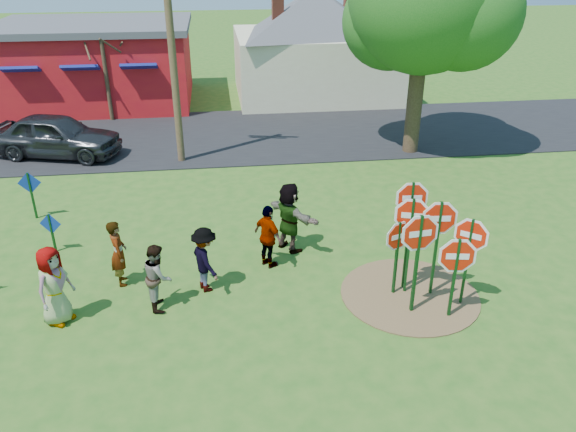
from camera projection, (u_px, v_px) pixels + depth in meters
name	position (u px, v px, depth m)	size (l,w,h in m)	color
ground	(215.00, 285.00, 13.44)	(120.00, 120.00, 0.00)	#275719
road	(211.00, 136.00, 23.67)	(120.00, 7.50, 0.04)	black
dirt_patch	(409.00, 294.00, 13.07)	(3.20, 3.20, 0.03)	brown
red_building	(97.00, 63.00, 27.95)	(9.40, 7.69, 3.90)	#A51019
cream_house	(314.00, 38.00, 28.81)	(9.40, 9.40, 6.50)	beige
stop_sign_a	(419.00, 243.00, 11.74)	(1.13, 0.14, 2.53)	#103D16
stop_sign_b	(411.00, 209.00, 12.44)	(0.99, 0.07, 2.85)	#103D16
stop_sign_c	(411.00, 225.00, 12.42)	(1.04, 0.35, 2.54)	#103D16
stop_sign_d	(439.00, 226.00, 12.34)	(1.07, 0.13, 2.51)	#103D16
stop_sign_e	(456.00, 262.00, 11.73)	(1.08, 0.20, 2.07)	#103D16
stop_sign_f	(470.00, 241.00, 12.08)	(0.78, 0.69, 2.27)	#103D16
stop_sign_g	(398.00, 242.00, 12.53)	(0.88, 0.37, 1.99)	#103D16
blue_diamond_c	(51.00, 228.00, 14.61)	(0.57, 0.16, 1.11)	#103D16
blue_diamond_d	(31.00, 190.00, 16.31)	(0.67, 0.06, 1.46)	#103D16
person_a	(54.00, 286.00, 11.80)	(0.88, 0.57, 1.80)	#3F578E
person_b	(118.00, 253.00, 13.18)	(0.60, 0.39, 1.65)	#277B67
person_c	(158.00, 276.00, 12.36)	(0.76, 0.59, 1.56)	#91543C
person_d	(205.00, 260.00, 12.95)	(1.04, 0.60, 1.60)	#2E2E33
person_e	(268.00, 237.00, 13.89)	(0.97, 0.41, 1.66)	#4A3158
person_f	(289.00, 217.00, 14.62)	(1.76, 0.56, 1.89)	#18482D
suv	(56.00, 135.00, 21.08)	(1.90, 4.72, 1.61)	#2D2D32
utility_pole	(171.00, 38.00, 19.06)	(2.05, 0.53, 8.47)	#4C3823
leafy_tree	(428.00, 5.00, 19.61)	(5.91, 5.40, 8.40)	#382819
bare_tree_east	(105.00, 65.00, 24.66)	(1.80, 1.80, 3.89)	#382819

